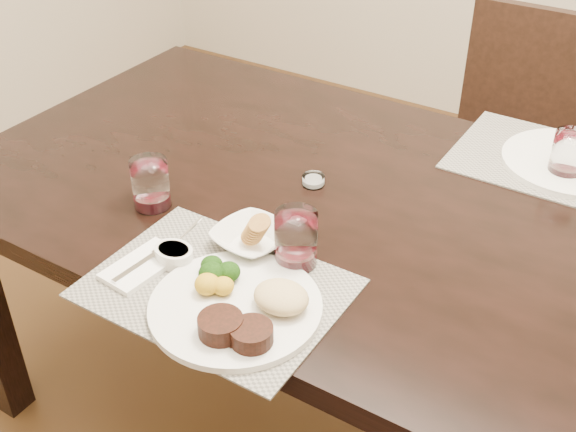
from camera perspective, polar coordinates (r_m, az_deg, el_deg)
The scene contains 14 objects.
dining_table at distance 1.59m, azimuth 7.96°, elevation -2.28°, with size 2.00×1.00×0.75m.
chair_far at distance 2.44m, azimuth 17.17°, elevation 5.88°, with size 0.42×0.42×0.90m.
placemat_near at distance 1.34m, azimuth -5.66°, elevation -5.68°, with size 0.46×0.34×0.00m, color gray.
placemat_far at distance 1.82m, azimuth 20.30°, elevation 4.00°, with size 0.46×0.34×0.00m, color gray.
dinner_plate at distance 1.27m, azimuth -3.75°, elevation -7.13°, with size 0.31×0.31×0.06m.
napkin_fork at distance 1.40m, azimuth -11.45°, elevation -3.84°, with size 0.10×0.16×0.02m.
steak_knife at distance 1.24m, azimuth -3.10°, elevation -9.17°, with size 0.05×0.23×0.01m.
cracker_bowl at distance 1.42m, azimuth -2.88°, elevation -1.70°, with size 0.17×0.17×0.06m.
sauce_ramekin at distance 1.40m, azimuth -8.99°, elevation -3.00°, with size 0.08×0.12×0.06m.
wine_glass_near at distance 1.36m, azimuth 0.63°, elevation -2.03°, with size 0.08×0.08×0.11m.
far_plate at distance 1.82m, azimuth 21.42°, elevation 3.97°, with size 0.31×0.31×0.01m, color silver.
wine_glass_far at distance 1.75m, azimuth 21.26°, elevation 4.37°, with size 0.08×0.08×0.11m.
wine_glass_side at distance 1.56m, azimuth -10.79°, elevation 2.34°, with size 0.08×0.08×0.11m.
salt_cellar at distance 1.62m, azimuth 2.02°, elevation 2.81°, with size 0.05×0.05×0.02m.
Camera 1 is at (0.48, -1.18, 1.62)m, focal length 45.00 mm.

